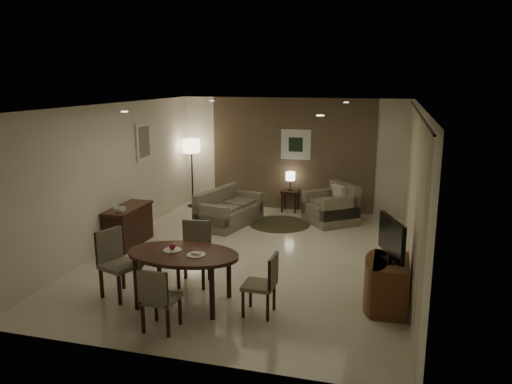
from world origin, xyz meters
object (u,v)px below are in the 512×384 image
(chair_right, at_px, (259,284))
(side_table, at_px, (290,201))
(dining_table, at_px, (184,278))
(chair_far, at_px, (194,255))
(chair_left, at_px, (120,265))
(console_desk, at_px, (129,226))
(tv_cabinet, at_px, (390,284))
(armchair, at_px, (330,204))
(sofa, at_px, (229,207))
(chair_near, at_px, (161,298))
(floor_lamp, at_px, (192,173))

(chair_right, height_order, side_table, chair_right)
(dining_table, distance_m, chair_far, 0.68)
(chair_right, bearing_deg, chair_left, -88.94)
(console_desk, distance_m, chair_right, 3.84)
(side_table, bearing_deg, tv_cabinet, -63.39)
(armchair, bearing_deg, sofa, -111.18)
(chair_near, xyz_separation_m, floor_lamp, (-2.02, 5.96, 0.41))
(chair_far, distance_m, chair_left, 1.11)
(chair_right, height_order, floor_lamp, floor_lamp)
(dining_table, relative_size, chair_near, 1.87)
(tv_cabinet, xyz_separation_m, side_table, (-2.38, 4.75, -0.09))
(chair_left, height_order, chair_right, chair_left)
(tv_cabinet, height_order, dining_table, dining_table)
(dining_table, height_order, side_table, dining_table)
(chair_right, bearing_deg, armchair, 176.21)
(chair_right, distance_m, sofa, 4.32)
(chair_near, bearing_deg, dining_table, -86.69)
(sofa, bearing_deg, floor_lamp, 61.83)
(chair_left, bearing_deg, chair_near, -105.93)
(chair_left, relative_size, sofa, 0.61)
(chair_left, bearing_deg, armchair, -7.88)
(tv_cabinet, bearing_deg, chair_near, -153.68)
(tv_cabinet, xyz_separation_m, chair_left, (-3.81, -0.65, 0.15))
(dining_table, relative_size, chair_far, 1.66)
(chair_left, height_order, sofa, chair_left)
(dining_table, bearing_deg, floor_lamp, 111.03)
(dining_table, height_order, chair_near, chair_near)
(chair_far, bearing_deg, chair_left, -148.16)
(chair_left, bearing_deg, side_table, 5.52)
(console_desk, distance_m, side_table, 4.11)
(chair_far, xyz_separation_m, floor_lamp, (-1.88, 4.52, 0.36))
(chair_far, distance_m, chair_right, 1.42)
(chair_near, distance_m, sofa, 4.74)
(armchair, bearing_deg, tv_cabinet, -20.64)
(side_table, relative_size, floor_lamp, 0.30)
(chair_left, xyz_separation_m, chair_right, (2.10, -0.00, -0.07))
(chair_left, distance_m, floor_lamp, 5.33)
(dining_table, relative_size, chair_left, 1.63)
(chair_far, bearing_deg, sofa, 91.28)
(tv_cabinet, bearing_deg, chair_far, 179.04)
(dining_table, height_order, chair_right, chair_right)
(armchair, relative_size, floor_lamp, 0.58)
(dining_table, height_order, chair_far, chair_far)
(armchair, bearing_deg, floor_lamp, -138.38)
(tv_cabinet, height_order, chair_left, chair_left)
(console_desk, xyz_separation_m, chair_far, (1.94, -1.45, 0.11))
(console_desk, xyz_separation_m, dining_table, (2.06, -2.12, 0.00))
(chair_right, xyz_separation_m, sofa, (-1.72, 3.96, -0.04))
(chair_far, distance_m, side_table, 4.74)
(chair_right, bearing_deg, floor_lamp, -148.11)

